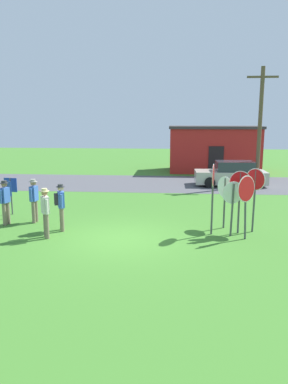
{
  "coord_description": "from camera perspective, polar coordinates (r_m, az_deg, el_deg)",
  "views": [
    {
      "loc": [
        1.76,
        -12.06,
        4.03
      ],
      "look_at": [
        0.61,
        1.82,
        1.3
      ],
      "focal_mm": 34.72,
      "sensor_mm": 36.0,
      "label": 1
    }
  ],
  "objects": [
    {
      "name": "ground_plane",
      "position": [
        12.83,
        -3.43,
        -7.23
      ],
      "size": [
        80.0,
        80.0,
        0.0
      ],
      "primitive_type": "plane",
      "color": "#3D7528"
    },
    {
      "name": "street_asphalt",
      "position": [
        23.85,
        0.42,
        1.38
      ],
      "size": [
        60.0,
        6.4,
        0.01
      ],
      "primitive_type": "cube",
      "color": "#4C4C51",
      "rests_on": "ground"
    },
    {
      "name": "building_background",
      "position": [
        29.74,
        10.65,
        6.55
      ],
      "size": [
        6.97,
        4.01,
        3.53
      ],
      "color": "#B2231E",
      "rests_on": "ground"
    },
    {
      "name": "utility_pole",
      "position": [
        23.58,
        17.38,
        9.82
      ],
      "size": [
        1.8,
        0.24,
        7.07
      ],
      "color": "brown",
      "rests_on": "ground"
    },
    {
      "name": "parked_car_on_street",
      "position": [
        23.55,
        13.26,
        2.64
      ],
      "size": [
        4.33,
        2.07,
        1.51
      ],
      "color": "#B7B2A3",
      "rests_on": "ground"
    },
    {
      "name": "stop_sign_leaning_left",
      "position": [
        13.14,
        10.54,
        0.86
      ],
      "size": [
        0.16,
        0.79,
        2.53
      ],
      "color": "#474C4C",
      "rests_on": "ground"
    },
    {
      "name": "stop_sign_rear_left",
      "position": [
        13.14,
        13.45,
        -1.08
      ],
      "size": [
        0.76,
        0.27,
        1.95
      ],
      "color": "#474C4C",
      "rests_on": "ground"
    },
    {
      "name": "stop_sign_rear_right",
      "position": [
        13.53,
        14.49,
        0.17
      ],
      "size": [
        0.76,
        0.11,
        2.26
      ],
      "color": "#474C4C",
      "rests_on": "ground"
    },
    {
      "name": "stop_sign_center_cluster",
      "position": [
        12.94,
        15.41,
        -0.53
      ],
      "size": [
        0.7,
        0.66,
        2.2
      ],
      "color": "#474C4C",
      "rests_on": "ground"
    },
    {
      "name": "stop_sign_leaning_right",
      "position": [
        13.83,
        16.66,
        0.5
      ],
      "size": [
        0.58,
        0.58,
        2.33
      ],
      "color": "#474C4C",
      "rests_on": "ground"
    },
    {
      "name": "stop_sign_nearest",
      "position": [
        14.1,
        12.33,
        -0.17
      ],
      "size": [
        0.47,
        0.68,
        1.96
      ],
      "color": "#474C4C",
      "rests_on": "ground"
    },
    {
      "name": "person_on_left",
      "position": [
        13.84,
        -12.69,
        -1.79
      ],
      "size": [
        0.44,
        0.54,
        1.74
      ],
      "color": "#7A6B56",
      "rests_on": "ground"
    },
    {
      "name": "person_in_teal",
      "position": [
        15.25,
        -20.55,
        -1.14
      ],
      "size": [
        0.31,
        0.56,
        1.74
      ],
      "color": "#7A6B56",
      "rests_on": "ground"
    },
    {
      "name": "person_in_dark_shirt",
      "position": [
        15.22,
        -16.53,
        -0.91
      ],
      "size": [
        0.32,
        0.57,
        1.74
      ],
      "color": "#7A6B56",
      "rests_on": "ground"
    },
    {
      "name": "person_near_signs",
      "position": [
        13.13,
        -14.91,
        -2.7
      ],
      "size": [
        0.38,
        0.5,
        1.74
      ],
      "color": "#7A6B56",
      "rests_on": "ground"
    },
    {
      "name": "info_panel_leftmost",
      "position": [
        16.08,
        -20.19,
        -0.14
      ],
      "size": [
        0.5,
        0.38,
        1.58
      ],
      "color": "#4C4C51",
      "rests_on": "ground"
    },
    {
      "name": "info_panel_middle",
      "position": [
        16.8,
        -19.77,
        0.37
      ],
      "size": [
        0.6,
        0.12,
        1.59
      ],
      "color": "#4C4C51",
      "rests_on": "ground"
    }
  ]
}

